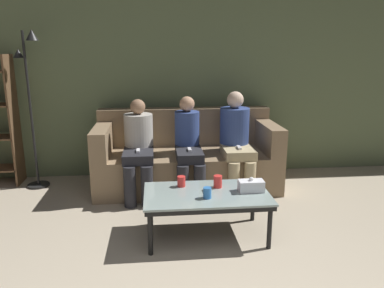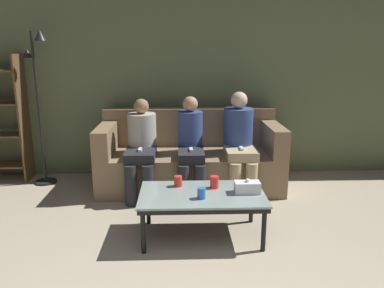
% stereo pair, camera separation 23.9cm
% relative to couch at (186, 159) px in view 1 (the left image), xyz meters
% --- Properties ---
extents(wall_back, '(12.00, 0.06, 2.60)m').
position_rel_couch_xyz_m(wall_back, '(0.00, 0.52, 0.96)').
color(wall_back, '#60704C').
rests_on(wall_back, ground_plane).
extents(couch, '(2.14, 0.90, 0.91)m').
position_rel_couch_xyz_m(couch, '(0.00, 0.00, 0.00)').
color(couch, '#897051').
rests_on(couch, ground_plane).
extents(coffee_table, '(1.09, 0.64, 0.41)m').
position_rel_couch_xyz_m(coffee_table, '(0.07, -1.31, 0.04)').
color(coffee_table, '#8C9E99').
rests_on(coffee_table, ground_plane).
extents(cup_near_left, '(0.07, 0.07, 0.09)m').
position_rel_couch_xyz_m(cup_near_left, '(0.05, -1.43, 0.12)').
color(cup_near_left, '#3372BF').
rests_on(cup_near_left, coffee_table).
extents(cup_near_right, '(0.08, 0.08, 0.11)m').
position_rel_couch_xyz_m(cup_near_right, '(0.18, -1.19, 0.13)').
color(cup_near_right, red).
rests_on(cup_near_right, coffee_table).
extents(cup_far_center, '(0.07, 0.07, 0.10)m').
position_rel_couch_xyz_m(cup_far_center, '(-0.14, -1.13, 0.13)').
color(cup_far_center, red).
rests_on(cup_far_center, coffee_table).
extents(tissue_box, '(0.22, 0.12, 0.13)m').
position_rel_couch_xyz_m(tissue_box, '(0.46, -1.31, 0.13)').
color(tissue_box, white).
rests_on(tissue_box, coffee_table).
extents(game_remote, '(0.04, 0.15, 0.02)m').
position_rel_couch_xyz_m(game_remote, '(0.07, -1.31, 0.09)').
color(game_remote, white).
rests_on(game_remote, coffee_table).
extents(standing_lamp, '(0.31, 0.26, 1.84)m').
position_rel_couch_xyz_m(standing_lamp, '(-1.79, 0.15, 0.80)').
color(standing_lamp, black).
rests_on(standing_lamp, ground_plane).
extents(seated_person_left_end, '(0.33, 0.71, 1.08)m').
position_rel_couch_xyz_m(seated_person_left_end, '(-0.56, -0.24, 0.25)').
color(seated_person_left_end, '#28282D').
rests_on(seated_person_left_end, ground_plane).
extents(seated_person_mid_left, '(0.31, 0.71, 1.11)m').
position_rel_couch_xyz_m(seated_person_mid_left, '(0.00, -0.26, 0.25)').
color(seated_person_mid_left, '#28282D').
rests_on(seated_person_mid_left, ground_plane).
extents(seated_person_mid_right, '(0.34, 0.68, 1.16)m').
position_rel_couch_xyz_m(seated_person_mid_right, '(0.56, -0.21, 0.29)').
color(seated_person_mid_right, tan).
rests_on(seated_person_mid_right, ground_plane).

